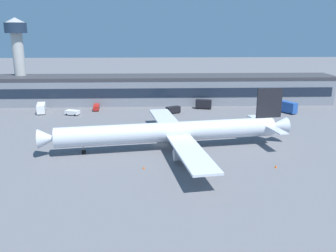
% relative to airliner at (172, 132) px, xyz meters
% --- Properties ---
extents(ground_plane, '(600.00, 600.00, 0.00)m').
position_rel_airliner_xyz_m(ground_plane, '(-3.08, 3.25, -4.53)').
color(ground_plane, slate).
extents(terminal_building, '(144.52, 15.80, 11.38)m').
position_rel_airliner_xyz_m(terminal_building, '(-3.08, 58.81, 1.18)').
color(terminal_building, gray).
rests_on(terminal_building, ground_plane).
extents(airliner, '(64.28, 55.76, 14.95)m').
position_rel_airliner_xyz_m(airliner, '(0.00, 0.00, 0.00)').
color(airliner, silver).
rests_on(airliner, ground_plane).
extents(control_tower, '(8.57, 8.57, 34.23)m').
position_rel_airliner_xyz_m(control_tower, '(-59.28, 61.94, 16.69)').
color(control_tower, '#B7B7B2').
rests_on(control_tower, ground_plane).
extents(fuel_truck, '(4.68, 8.82, 3.35)m').
position_rel_airliner_xyz_m(fuel_truck, '(-45.95, 42.33, -2.65)').
color(fuel_truck, white).
rests_on(fuel_truck, ground_plane).
extents(belt_loader, '(2.56, 6.55, 1.95)m').
position_rel_airliner_xyz_m(belt_loader, '(-26.55, 46.40, -3.38)').
color(belt_loader, red).
rests_on(belt_loader, ground_plane).
extents(catering_truck, '(5.81, 7.55, 4.15)m').
position_rel_airliner_xyz_m(catering_truck, '(44.29, 38.83, -2.24)').
color(catering_truck, '#2651A5').
rests_on(catering_truck, ground_plane).
extents(crew_van, '(5.59, 4.56, 2.55)m').
position_rel_airliner_xyz_m(crew_van, '(2.40, 39.59, -3.07)').
color(crew_van, black).
rests_on(crew_van, ground_plane).
extents(stair_truck, '(6.39, 3.70, 3.55)m').
position_rel_airliner_xyz_m(stair_truck, '(14.56, 46.97, -2.55)').
color(stair_truck, black).
rests_on(stair_truck, ground_plane).
extents(pushback_tractor, '(5.39, 4.05, 1.75)m').
position_rel_airliner_xyz_m(pushback_tractor, '(-33.93, 38.54, -3.48)').
color(pushback_tractor, white).
rests_on(pushback_tractor, ground_plane).
extents(traffic_cone_0, '(0.47, 0.47, 0.59)m').
position_rel_airliner_xyz_m(traffic_cone_0, '(-6.97, -13.64, -4.23)').
color(traffic_cone_0, '#F2590C').
rests_on(traffic_cone_0, ground_plane).
extents(traffic_cone_1, '(0.52, 0.52, 0.65)m').
position_rel_airliner_xyz_m(traffic_cone_1, '(22.37, -14.11, -4.20)').
color(traffic_cone_1, '#F2590C').
rests_on(traffic_cone_1, ground_plane).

